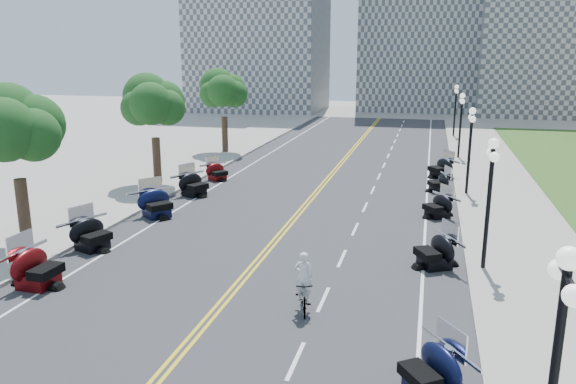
# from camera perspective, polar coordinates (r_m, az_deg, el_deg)

# --- Properties ---
(ground) EXTENTS (160.00, 160.00, 0.00)m
(ground) POSITION_cam_1_polar(r_m,az_deg,el_deg) (20.03, -5.55, -9.87)
(ground) COLOR gray
(road) EXTENTS (16.00, 90.00, 0.01)m
(road) POSITION_cam_1_polar(r_m,az_deg,el_deg) (29.07, 1.10, -2.16)
(road) COLOR #333335
(road) RESTS_ON ground
(centerline_yellow_a) EXTENTS (0.12, 90.00, 0.00)m
(centerline_yellow_a) POSITION_cam_1_polar(r_m,az_deg,el_deg) (29.10, 0.87, -2.13)
(centerline_yellow_a) COLOR yellow
(centerline_yellow_a) RESTS_ON road
(centerline_yellow_b) EXTENTS (0.12, 90.00, 0.00)m
(centerline_yellow_b) POSITION_cam_1_polar(r_m,az_deg,el_deg) (29.04, 1.33, -2.16)
(centerline_yellow_b) COLOR yellow
(centerline_yellow_b) RESTS_ON road
(edge_line_north) EXTENTS (0.12, 90.00, 0.00)m
(edge_line_north) POSITION_cam_1_polar(r_m,az_deg,el_deg) (28.37, 13.80, -2.97)
(edge_line_north) COLOR white
(edge_line_north) RESTS_ON road
(edge_line_south) EXTENTS (0.12, 90.00, 0.00)m
(edge_line_south) POSITION_cam_1_polar(r_m,az_deg,el_deg) (31.10, -10.46, -1.31)
(edge_line_south) COLOR white
(edge_line_south) RESTS_ON road
(lane_dash_5) EXTENTS (0.12, 2.00, 0.00)m
(lane_dash_5) POSITION_cam_1_polar(r_m,az_deg,el_deg) (15.78, 0.79, -16.74)
(lane_dash_5) COLOR white
(lane_dash_5) RESTS_ON road
(lane_dash_6) EXTENTS (0.12, 2.00, 0.00)m
(lane_dash_6) POSITION_cam_1_polar(r_m,az_deg,el_deg) (19.25, 3.62, -10.81)
(lane_dash_6) COLOR white
(lane_dash_6) RESTS_ON road
(lane_dash_7) EXTENTS (0.12, 2.00, 0.00)m
(lane_dash_7) POSITION_cam_1_polar(r_m,az_deg,el_deg) (22.90, 5.50, -6.72)
(lane_dash_7) COLOR white
(lane_dash_7) RESTS_ON road
(lane_dash_8) EXTENTS (0.12, 2.00, 0.00)m
(lane_dash_8) POSITION_cam_1_polar(r_m,az_deg,el_deg) (26.64, 6.84, -3.75)
(lane_dash_8) COLOR white
(lane_dash_8) RESTS_ON road
(lane_dash_9) EXTENTS (0.12, 2.00, 0.00)m
(lane_dash_9) POSITION_cam_1_polar(r_m,az_deg,el_deg) (30.46, 7.83, -1.53)
(lane_dash_9) COLOR white
(lane_dash_9) RESTS_ON road
(lane_dash_10) EXTENTS (0.12, 2.00, 0.00)m
(lane_dash_10) POSITION_cam_1_polar(r_m,az_deg,el_deg) (34.31, 8.61, 0.20)
(lane_dash_10) COLOR white
(lane_dash_10) RESTS_ON road
(lane_dash_11) EXTENTS (0.12, 2.00, 0.00)m
(lane_dash_11) POSITION_cam_1_polar(r_m,az_deg,el_deg) (38.19, 9.22, 1.58)
(lane_dash_11) COLOR white
(lane_dash_11) RESTS_ON road
(lane_dash_12) EXTENTS (0.12, 2.00, 0.00)m
(lane_dash_12) POSITION_cam_1_polar(r_m,az_deg,el_deg) (42.10, 9.73, 2.71)
(lane_dash_12) COLOR white
(lane_dash_12) RESTS_ON road
(lane_dash_13) EXTENTS (0.12, 2.00, 0.00)m
(lane_dash_13) POSITION_cam_1_polar(r_m,az_deg,el_deg) (46.02, 10.15, 3.64)
(lane_dash_13) COLOR white
(lane_dash_13) RESTS_ON road
(lane_dash_14) EXTENTS (0.12, 2.00, 0.00)m
(lane_dash_14) POSITION_cam_1_polar(r_m,az_deg,el_deg) (49.96, 10.50, 4.43)
(lane_dash_14) COLOR white
(lane_dash_14) RESTS_ON road
(lane_dash_15) EXTENTS (0.12, 2.00, 0.00)m
(lane_dash_15) POSITION_cam_1_polar(r_m,az_deg,el_deg) (53.90, 10.80, 5.10)
(lane_dash_15) COLOR white
(lane_dash_15) RESTS_ON road
(lane_dash_16) EXTENTS (0.12, 2.00, 0.00)m
(lane_dash_16) POSITION_cam_1_polar(r_m,az_deg,el_deg) (57.85, 11.06, 5.68)
(lane_dash_16) COLOR white
(lane_dash_16) RESTS_ON road
(lane_dash_17) EXTENTS (0.12, 2.00, 0.00)m
(lane_dash_17) POSITION_cam_1_polar(r_m,az_deg,el_deg) (61.81, 11.29, 6.18)
(lane_dash_17) COLOR white
(lane_dash_17) RESTS_ON road
(lane_dash_18) EXTENTS (0.12, 2.00, 0.00)m
(lane_dash_18) POSITION_cam_1_polar(r_m,az_deg,el_deg) (65.77, 11.49, 6.62)
(lane_dash_18) COLOR white
(lane_dash_18) RESTS_ON road
(lane_dash_19) EXTENTS (0.12, 2.00, 0.00)m
(lane_dash_19) POSITION_cam_1_polar(r_m,az_deg,el_deg) (69.74, 11.67, 7.02)
(lane_dash_19) COLOR white
(lane_dash_19) RESTS_ON road
(sidewalk_north) EXTENTS (5.00, 90.00, 0.15)m
(sidewalk_north) POSITION_cam_1_polar(r_m,az_deg,el_deg) (28.66, 22.03, -3.30)
(sidewalk_north) COLOR #9E9991
(sidewalk_north) RESTS_ON ground
(sidewalk_south) EXTENTS (5.00, 90.00, 0.15)m
(sidewalk_south) POSITION_cam_1_polar(r_m,az_deg,el_deg) (32.98, -16.96, -0.70)
(sidewalk_south) COLOR #9E9991
(sidewalk_south) RESTS_ON ground
(distant_block_a) EXTENTS (18.00, 14.00, 26.00)m
(distant_block_a) POSITION_cam_1_polar(r_m,az_deg,el_deg) (83.01, -2.95, 17.32)
(distant_block_a) COLOR gray
(distant_block_a) RESTS_ON ground
(distant_block_b) EXTENTS (16.00, 12.00, 30.00)m
(distant_block_b) POSITION_cam_1_polar(r_m,az_deg,el_deg) (85.52, 13.32, 18.23)
(distant_block_b) COLOR gray
(distant_block_b) RESTS_ON ground
(distant_block_c) EXTENTS (20.00, 14.00, 22.00)m
(distant_block_c) POSITION_cam_1_polar(r_m,az_deg,el_deg) (83.73, 25.92, 14.60)
(distant_block_c) COLOR gray
(distant_block_c) RESTS_ON ground
(street_lamp_2) EXTENTS (0.50, 1.20, 4.90)m
(street_lamp_2) POSITION_cam_1_polar(r_m,az_deg,el_deg) (22.01, 19.68, -1.27)
(street_lamp_2) COLOR black
(street_lamp_2) RESTS_ON sidewalk_north
(street_lamp_3) EXTENTS (0.50, 1.20, 4.90)m
(street_lamp_3) POSITION_cam_1_polar(r_m,az_deg,el_deg) (33.73, 17.95, 3.93)
(street_lamp_3) COLOR black
(street_lamp_3) RESTS_ON sidewalk_north
(street_lamp_4) EXTENTS (0.50, 1.20, 4.90)m
(street_lamp_4) POSITION_cam_1_polar(r_m,az_deg,el_deg) (45.59, 17.11, 6.44)
(street_lamp_4) COLOR black
(street_lamp_4) RESTS_ON sidewalk_north
(street_lamp_5) EXTENTS (0.50, 1.20, 4.90)m
(street_lamp_5) POSITION_cam_1_polar(r_m,az_deg,el_deg) (57.51, 16.61, 7.91)
(street_lamp_5) COLOR black
(street_lamp_5) RESTS_ON sidewalk_north
(tree_2) EXTENTS (4.80, 4.80, 9.20)m
(tree_2) POSITION_cam_1_polar(r_m,az_deg,el_deg) (25.43, -26.00, 5.05)
(tree_2) COLOR #235619
(tree_2) RESTS_ON sidewalk_south
(tree_3) EXTENTS (4.80, 4.80, 9.20)m
(tree_3) POSITION_cam_1_polar(r_m,az_deg,el_deg) (35.38, -13.46, 8.18)
(tree_3) COLOR #235619
(tree_3) RESTS_ON sidewalk_south
(tree_4) EXTENTS (4.80, 4.80, 9.20)m
(tree_4) POSITION_cam_1_polar(r_m,az_deg,el_deg) (46.31, -6.54, 9.74)
(tree_4) COLOR #235619
(tree_4) RESTS_ON sidewalk_south
(motorcycle_n_4) EXTENTS (2.72, 2.72, 1.37)m
(motorcycle_n_4) POSITION_cam_1_polar(r_m,az_deg,el_deg) (14.60, 14.30, -16.90)
(motorcycle_n_4) COLOR black
(motorcycle_n_4) RESTS_ON road
(motorcycle_n_6) EXTENTS (2.79, 2.79, 1.44)m
(motorcycle_n_6) POSITION_cam_1_polar(r_m,az_deg,el_deg) (22.40, 14.72, -5.68)
(motorcycle_n_6) COLOR black
(motorcycle_n_6) RESTS_ON road
(motorcycle_n_8) EXTENTS (2.61, 2.61, 1.30)m
(motorcycle_n_8) POSITION_cam_1_polar(r_m,az_deg,el_deg) (29.17, 14.99, -1.27)
(motorcycle_n_8) COLOR black
(motorcycle_n_8) RESTS_ON road
(motorcycle_n_9) EXTENTS (2.29, 2.29, 1.25)m
(motorcycle_n_9) POSITION_cam_1_polar(r_m,az_deg,el_deg) (34.59, 15.10, 1.03)
(motorcycle_n_9) COLOR black
(motorcycle_n_9) RESTS_ON road
(motorcycle_n_10) EXTENTS (2.89, 2.89, 1.45)m
(motorcycle_n_10) POSITION_cam_1_polar(r_m,az_deg,el_deg) (38.63, 15.25, 2.49)
(motorcycle_n_10) COLOR black
(motorcycle_n_10) RESTS_ON road
(motorcycle_s_5) EXTENTS (2.32, 2.32, 1.56)m
(motorcycle_s_5) POSITION_cam_1_polar(r_m,az_deg,el_deg) (21.79, -24.14, -6.87)
(motorcycle_s_5) COLOR #590A0C
(motorcycle_s_5) RESTS_ON road
(motorcycle_s_6) EXTENTS (2.74, 2.74, 1.48)m
(motorcycle_s_6) POSITION_cam_1_polar(r_m,az_deg,el_deg) (24.99, -19.34, -3.91)
(motorcycle_s_6) COLOR black
(motorcycle_s_6) RESTS_ON road
(motorcycle_s_7) EXTENTS (3.11, 3.11, 1.55)m
(motorcycle_s_7) POSITION_cam_1_polar(r_m,az_deg,el_deg) (29.01, -13.23, -0.99)
(motorcycle_s_7) COLOR black
(motorcycle_s_7) RESTS_ON road
(motorcycle_s_8) EXTENTS (2.85, 2.85, 1.49)m
(motorcycle_s_8) POSITION_cam_1_polar(r_m,az_deg,el_deg) (32.88, -9.55, 0.87)
(motorcycle_s_8) COLOR black
(motorcycle_s_8) RESTS_ON road
(motorcycle_s_9) EXTENTS (2.47, 2.47, 1.24)m
(motorcycle_s_9) POSITION_cam_1_polar(r_m,az_deg,el_deg) (36.78, -7.20, 2.15)
(motorcycle_s_9) COLOR #590A0C
(motorcycle_s_9) RESTS_ON road
(bicycle) EXTENTS (0.99, 1.88, 1.09)m
(bicycle) POSITION_cam_1_polar(r_m,az_deg,el_deg) (18.22, 1.58, -10.43)
(bicycle) COLOR #A51414
(bicycle) RESTS_ON road
(cyclist_rider) EXTENTS (0.60, 0.40, 1.65)m
(cyclist_rider) POSITION_cam_1_polar(r_m,az_deg,el_deg) (17.70, 1.61, -6.38)
(cyclist_rider) COLOR silver
(cyclist_rider) RESTS_ON bicycle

